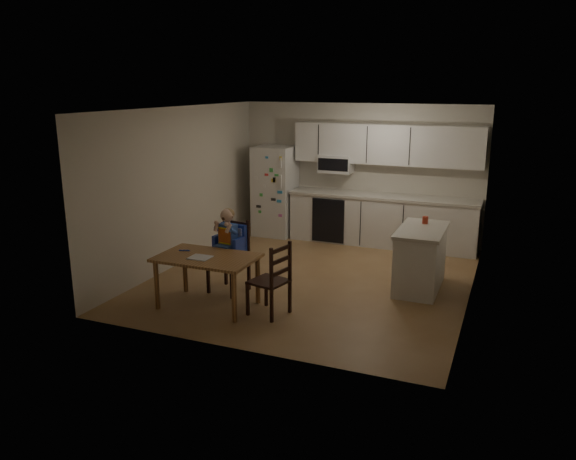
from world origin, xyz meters
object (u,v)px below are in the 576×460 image
(chair_side, at_px, (275,275))
(red_cup, at_px, (425,220))
(refrigerator, at_px, (275,191))
(chair_booster, at_px, (230,241))
(kitchen_island, at_px, (420,258))
(dining_table, at_px, (207,263))

(chair_side, bearing_deg, red_cup, 156.48)
(refrigerator, xyz_separation_m, chair_booster, (0.65, -3.05, -0.13))
(red_cup, xyz_separation_m, chair_side, (-1.50, -1.99, -0.40))
(red_cup, bearing_deg, chair_booster, -150.17)
(kitchen_island, relative_size, chair_side, 1.26)
(red_cup, distance_m, chair_booster, 2.82)
(refrigerator, height_order, red_cup, refrigerator)
(chair_booster, bearing_deg, chair_side, -23.66)
(dining_table, relative_size, chair_side, 1.34)
(kitchen_island, xyz_separation_m, dining_table, (-2.46, -1.71, 0.14))
(chair_side, bearing_deg, dining_table, -74.76)
(refrigerator, relative_size, red_cup, 16.44)
(kitchen_island, relative_size, chair_booster, 1.00)
(chair_booster, distance_m, chair_side, 1.12)
(red_cup, height_order, chair_side, red_cup)
(kitchen_island, bearing_deg, chair_side, -131.99)
(chair_side, bearing_deg, chair_booster, -108.77)
(kitchen_island, height_order, red_cup, red_cup)
(red_cup, bearing_deg, refrigerator, 151.77)
(kitchen_island, relative_size, red_cup, 11.55)
(chair_side, bearing_deg, refrigerator, -142.98)
(refrigerator, distance_m, red_cup, 3.50)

